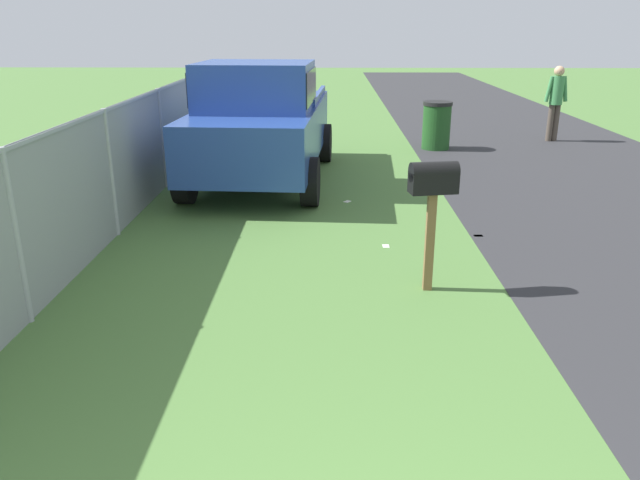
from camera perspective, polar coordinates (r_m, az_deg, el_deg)
name	(u,v)px	position (r m, az deg, el deg)	size (l,w,h in m)	color
mailbox	(433,189)	(6.35, 10.40, 4.66)	(0.28, 0.51, 1.38)	brown
pickup_truck	(261,120)	(10.94, -5.47, 11.01)	(5.08, 2.46, 2.09)	#284793
trash_bin	(437,125)	(14.25, 10.71, 10.37)	(0.65, 0.65, 1.05)	#1E4C1E
pedestrian	(556,98)	(15.93, 20.96, 12.16)	(0.30, 0.57, 1.75)	#4C4238
fence_section	(139,149)	(9.68, -16.36, 8.03)	(12.85, 0.07, 1.67)	#9EA3A8
litter_wrapper_midfield_a	(478,236)	(8.50, 14.41, 0.39)	(0.12, 0.08, 0.01)	silver
litter_wrapper_midfield_b	(347,201)	(9.85, 2.54, 3.59)	(0.12, 0.08, 0.01)	silver
litter_wrapper_by_mailbox	(386,246)	(7.90, 6.11, -0.55)	(0.12, 0.08, 0.01)	silver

